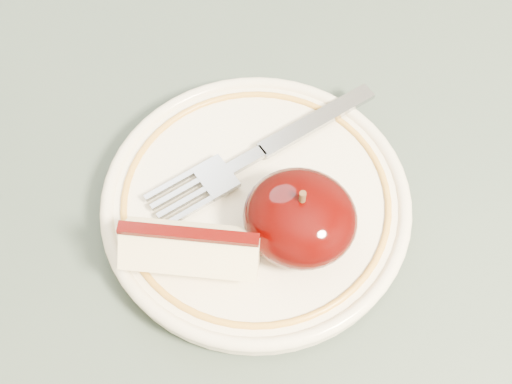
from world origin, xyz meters
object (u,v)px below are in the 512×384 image
at_px(plate, 256,203).
at_px(fork, 261,152).
at_px(table, 273,264).
at_px(apple_half, 300,218).

height_order(plate, fork, fork).
bearing_deg(plate, table, 35.85).
distance_m(table, apple_half, 0.13).
relative_size(table, plate, 4.55).
height_order(plate, apple_half, apple_half).
bearing_deg(fork, apple_half, -101.94).
bearing_deg(plate, apple_half, -19.03).
xyz_separation_m(apple_half, fork, (-0.04, 0.04, -0.02)).
bearing_deg(plate, fork, 108.44).
height_order(table, plate, plate).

